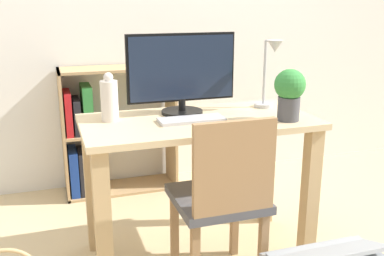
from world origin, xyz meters
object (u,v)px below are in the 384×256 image
at_px(desk_lamp, 270,68).
at_px(monitor, 182,71).
at_px(vase, 109,99).
at_px(chair, 223,196).
at_px(bookshelf, 99,139).
at_px(keyboard, 192,120).
at_px(potted_plant, 290,91).

bearing_deg(desk_lamp, monitor, 172.67).
height_order(vase, chair, vase).
bearing_deg(desk_lamp, vase, 178.26).
bearing_deg(monitor, chair, -81.55).
bearing_deg(desk_lamp, bookshelf, 131.36).
height_order(keyboard, bookshelf, bookshelf).
bearing_deg(potted_plant, desk_lamp, 86.45).
bearing_deg(chair, desk_lamp, 49.39).
xyz_separation_m(keyboard, bookshelf, (-0.33, 1.01, -0.36)).
xyz_separation_m(monitor, keyboard, (-0.00, -0.16, -0.21)).
distance_m(desk_lamp, chair, 0.74).
distance_m(potted_plant, bookshelf, 1.46).
bearing_deg(bookshelf, monitor, -68.31).
bearing_deg(chair, monitor, 105.86).
bearing_deg(monitor, vase, -174.75).
xyz_separation_m(vase, chair, (0.43, -0.38, -0.39)).
bearing_deg(keyboard, monitor, 89.35).
bearing_deg(bookshelf, keyboard, -71.69).
relative_size(monitor, potted_plant, 2.24).
bearing_deg(keyboard, bookshelf, 108.31).
height_order(vase, bookshelf, vase).
bearing_deg(keyboard, vase, 160.38).
bearing_deg(bookshelf, potted_plant, -55.48).
distance_m(monitor, vase, 0.39).
distance_m(vase, chair, 0.70).
bearing_deg(potted_plant, bookshelf, 124.52).
xyz_separation_m(keyboard, potted_plant, (0.45, -0.13, 0.13)).
bearing_deg(vase, potted_plant, -17.54).
bearing_deg(chair, potted_plant, 25.56).
bearing_deg(vase, chair, -41.62).
bearing_deg(desk_lamp, keyboard, -167.09).
bearing_deg(vase, bookshelf, 87.82).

